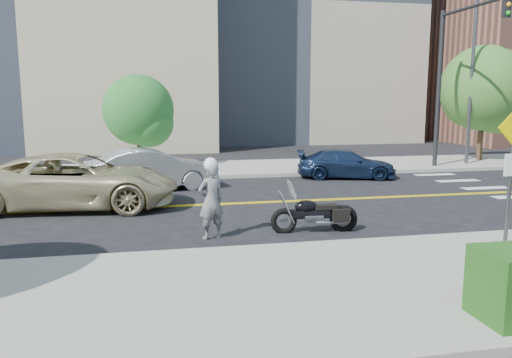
{
  "coord_description": "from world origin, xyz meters",
  "views": [
    {
      "loc": [
        -2.86,
        -15.05,
        3.19
      ],
      "look_at": [
        -0.34,
        -2.75,
        1.2
      ],
      "focal_mm": 35.0,
      "sensor_mm": 36.0,
      "label": 1
    }
  ],
  "objects": [
    {
      "name": "motorcyclist",
      "position": [
        -1.61,
        -3.79,
        0.95
      ],
      "size": [
        0.77,
        0.65,
        1.9
      ],
      "rotation": [
        0.0,
        0.0,
        3.55
      ],
      "color": "#A7A7AB",
      "rests_on": "ground"
    },
    {
      "name": "pedestrian_sign",
      "position": [
        4.2,
        -6.31,
        1.96
      ],
      "size": [
        0.78,
        0.08,
        3.0
      ],
      "color": "#4C4C51",
      "rests_on": "sidewalk_near"
    },
    {
      "name": "parked_car_blue",
      "position": [
        4.88,
        4.2,
        0.58
      ],
      "size": [
        4.3,
        2.61,
        1.17
      ],
      "primitive_type": "imported",
      "rotation": [
        0.0,
        0.0,
        1.31
      ],
      "color": "#18294A",
      "rests_on": "ground"
    },
    {
      "name": "parked_car_silver",
      "position": [
        -2.99,
        2.96,
        0.75
      ],
      "size": [
        4.77,
        2.59,
        1.49
      ],
      "primitive_type": "imported",
      "rotation": [
        0.0,
        0.0,
        1.81
      ],
      "color": "#A1A3A8",
      "rests_on": "ground"
    },
    {
      "name": "ground_plane",
      "position": [
        0.0,
        0.0,
        0.0
      ],
      "size": [
        120.0,
        120.0,
        0.0
      ],
      "primitive_type": "plane",
      "color": "black",
      "rests_on": "ground"
    },
    {
      "name": "sidewalk_near",
      "position": [
        0.0,
        -7.5,
        0.07
      ],
      "size": [
        60.0,
        5.0,
        0.15
      ],
      "primitive_type": "cube",
      "color": "#9E9B91",
      "rests_on": "ground_plane"
    },
    {
      "name": "building_mid",
      "position": [
        8.0,
        26.0,
        10.0
      ],
      "size": [
        18.0,
        14.0,
        20.0
      ],
      "primitive_type": "cube",
      "color": "#A39984",
      "rests_on": "ground_plane"
    },
    {
      "name": "sidewalk_far",
      "position": [
        0.0,
        7.5,
        0.07
      ],
      "size": [
        60.0,
        5.0,
        0.15
      ],
      "primitive_type": "cube",
      "color": "#9E9B91",
      "rests_on": "ground_plane"
    },
    {
      "name": "suv",
      "position": [
        -5.14,
        0.32,
        0.82
      ],
      "size": [
        6.17,
        3.38,
        1.64
      ],
      "primitive_type": "imported",
      "rotation": [
        0.0,
        0.0,
        1.45
      ],
      "color": "beige",
      "rests_on": "ground"
    },
    {
      "name": "motorcycle",
      "position": [
        0.93,
        -3.71,
        0.64
      ],
      "size": [
        2.12,
        0.76,
        1.27
      ],
      "primitive_type": null,
      "rotation": [
        0.0,
        0.0,
        -0.06
      ],
      "color": "black",
      "rests_on": "ground"
    },
    {
      "name": "traffic_light",
      "position": [
        10.0,
        5.08,
        4.67
      ],
      "size": [
        0.28,
        4.5,
        7.0
      ],
      "color": "black",
      "rests_on": "sidewalk_far"
    },
    {
      "name": "tree_far_a",
      "position": [
        -3.52,
        8.25,
        2.75
      ],
      "size": [
        3.18,
        3.18,
        4.34
      ],
      "rotation": [
        0.0,
        0.0,
        -0.12
      ],
      "color": "#382619",
      "rests_on": "ground"
    },
    {
      "name": "tree_far_b",
      "position": [
        13.58,
        7.75,
        3.78
      ],
      "size": [
        4.29,
        4.29,
        5.94
      ],
      "rotation": [
        0.0,
        0.0,
        -0.03
      ],
      "color": "#382619",
      "rests_on": "ground"
    },
    {
      "name": "lamp_post",
      "position": [
        12.0,
        6.5,
        4.15
      ],
      "size": [
        0.16,
        0.16,
        8.0
      ],
      "primitive_type": "cylinder",
      "color": "#4C4C51",
      "rests_on": "sidewalk_far"
    }
  ]
}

